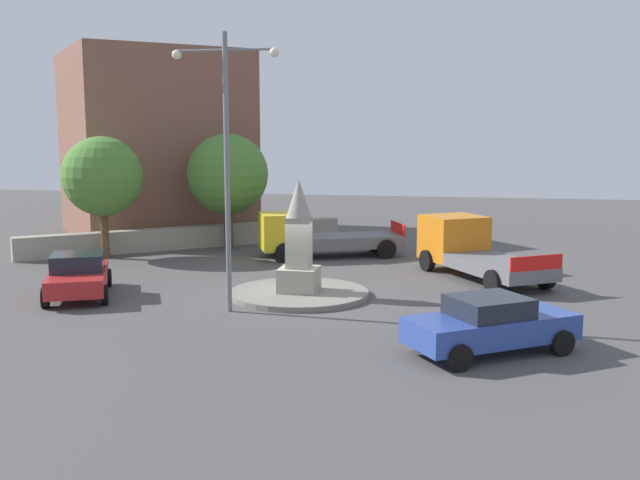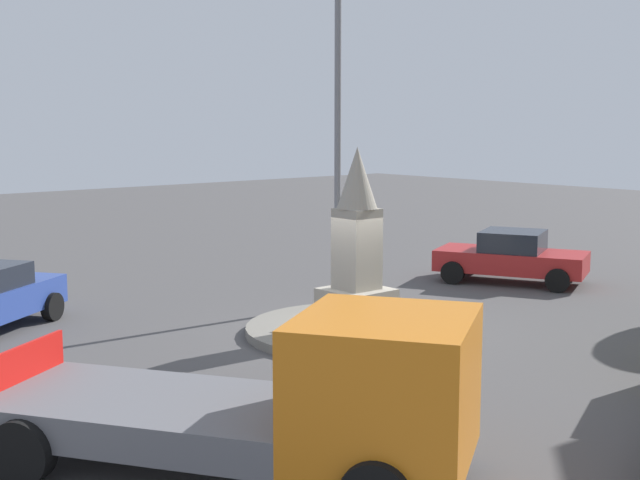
# 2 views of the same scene
# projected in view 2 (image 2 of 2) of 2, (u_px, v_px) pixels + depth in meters

# --- Properties ---
(ground_plane) EXTENTS (80.00, 80.00, 0.00)m
(ground_plane) POSITION_uv_depth(u_px,v_px,m) (356.00, 334.00, 18.07)
(ground_plane) COLOR #4F4C4C
(traffic_island) EXTENTS (4.70, 4.70, 0.19)m
(traffic_island) POSITION_uv_depth(u_px,v_px,m) (356.00, 330.00, 18.06)
(traffic_island) COLOR gray
(traffic_island) RESTS_ON ground
(monument) EXTENTS (1.28, 1.28, 3.78)m
(monument) POSITION_uv_depth(u_px,v_px,m) (357.00, 253.00, 17.83)
(monument) COLOR #9E9687
(monument) RESTS_ON traffic_island
(streetlamp) EXTENTS (3.28, 0.28, 8.39)m
(streetlamp) POSITION_uv_depth(u_px,v_px,m) (338.00, 99.00, 20.28)
(streetlamp) COLOR slate
(streetlamp) RESTS_ON ground
(car_red_approaching) EXTENTS (3.35, 4.43, 1.46)m
(car_red_approaching) POSITION_uv_depth(u_px,v_px,m) (511.00, 257.00, 23.76)
(car_red_approaching) COLOR #B22323
(car_red_approaching) RESTS_ON ground
(truck_orange_far_side) EXTENTS (5.20, 6.44, 2.19)m
(truck_orange_far_side) POSITION_uv_depth(u_px,v_px,m) (292.00, 400.00, 10.60)
(truck_orange_far_side) COLOR orange
(truck_orange_far_side) RESTS_ON ground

